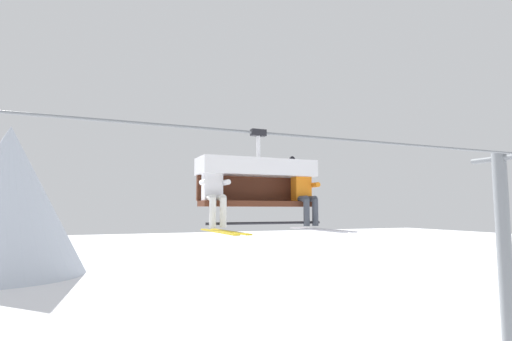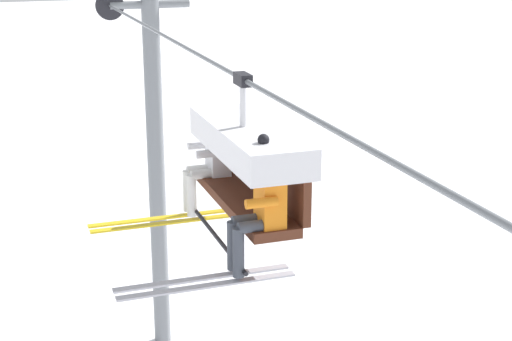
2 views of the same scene
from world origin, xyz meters
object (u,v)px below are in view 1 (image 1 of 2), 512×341
(lift_tower_far, at_px, (507,289))
(skier_white, at_px, (214,190))
(chairlift_chair, at_px, (257,176))
(skier_orange, at_px, (304,191))

(lift_tower_far, height_order, skier_white, lift_tower_far)
(lift_tower_far, bearing_deg, chairlift_chair, -174.55)
(lift_tower_far, xyz_separation_m, chairlift_chair, (-7.42, -0.71, 2.67))
(skier_orange, bearing_deg, lift_tower_far, 8.00)
(chairlift_chair, distance_m, skier_orange, 0.92)
(skier_white, bearing_deg, skier_orange, 0.23)
(lift_tower_far, bearing_deg, skier_white, -173.60)
(chairlift_chair, height_order, skier_orange, chairlift_chair)
(lift_tower_far, bearing_deg, skier_orange, -172.00)
(chairlift_chair, relative_size, skier_orange, 1.26)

